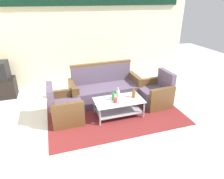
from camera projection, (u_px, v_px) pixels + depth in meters
ground_plane at (122, 134)px, 3.97m from camera, size 14.00×14.00×0.00m
wall_back at (88, 35)px, 5.98m from camera, size 6.52×0.19×2.80m
rug at (114, 112)px, 4.74m from camera, size 3.08×2.09×0.01m
couch at (105, 89)px, 5.15m from camera, size 1.82×0.79×0.96m
armchair_left at (65, 109)px, 4.31m from camera, size 0.71×0.77×0.85m
armchair_right at (156, 94)px, 4.98m from camera, size 0.74×0.80×0.85m
coffee_table at (119, 105)px, 4.48m from camera, size 1.10×0.60×0.40m
bottle_green at (113, 96)px, 4.38m from camera, size 0.07×0.07×0.25m
bottle_brown at (134, 94)px, 4.50m from camera, size 0.08×0.08×0.23m
bottle_clear at (118, 94)px, 4.45m from camera, size 0.08×0.08×0.26m
cup at (115, 100)px, 4.30m from camera, size 0.08×0.08×0.10m
tv_stand at (0, 88)px, 5.34m from camera, size 0.80×0.50×0.52m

